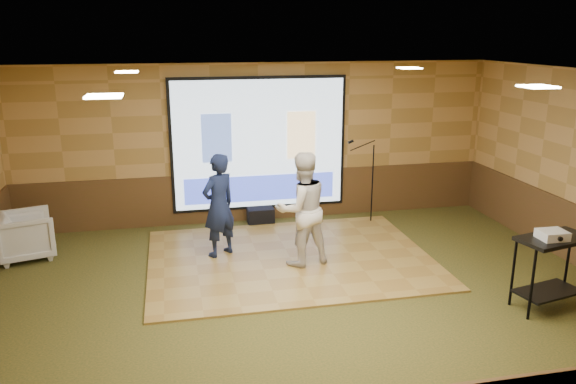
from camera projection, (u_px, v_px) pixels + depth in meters
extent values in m
plane|color=#283116|center=(301.00, 298.00, 7.71)|extent=(9.00, 9.00, 0.00)
cube|color=#B5884B|center=(259.00, 144.00, 10.59)|extent=(9.00, 0.04, 3.00)
cube|color=#B5884B|center=(415.00, 326.00, 4.01)|extent=(9.00, 0.04, 3.00)
cube|color=silver|center=(303.00, 77.00, 6.89)|extent=(9.00, 7.00, 0.04)
cube|color=#4D3919|center=(260.00, 196.00, 10.85)|extent=(9.00, 0.04, 0.95)
cube|color=black|center=(259.00, 144.00, 10.54)|extent=(3.32, 0.03, 2.52)
cube|color=silver|center=(260.00, 144.00, 10.52)|extent=(3.20, 0.02, 2.40)
cube|color=#41568F|center=(217.00, 138.00, 10.30)|extent=(0.55, 0.01, 0.90)
cube|color=#DDBB80|center=(301.00, 135.00, 10.62)|extent=(0.55, 0.01, 0.90)
cube|color=blue|center=(260.00, 188.00, 10.74)|extent=(2.88, 0.01, 0.50)
cube|color=beige|center=(127.00, 72.00, 8.15)|extent=(0.32, 0.32, 0.02)
cube|color=beige|center=(409.00, 68.00, 9.03)|extent=(0.32, 0.32, 0.02)
cube|color=beige|center=(104.00, 96.00, 5.04)|extent=(0.32, 0.32, 0.02)
cube|color=beige|center=(538.00, 87.00, 5.93)|extent=(0.32, 0.32, 0.02)
cube|color=olive|center=(290.00, 258.00, 9.04)|extent=(4.47, 3.41, 0.03)
imported|color=#141D3F|center=(219.00, 205.00, 8.93)|extent=(0.73, 0.68, 1.68)
imported|color=silver|center=(302.00, 209.00, 8.58)|extent=(0.99, 0.85, 1.78)
cylinder|color=black|center=(532.00, 285.00, 7.02)|extent=(0.04, 0.04, 0.96)
cylinder|color=black|center=(513.00, 272.00, 7.40)|extent=(0.04, 0.04, 0.96)
cylinder|color=black|center=(567.00, 267.00, 7.57)|extent=(0.04, 0.04, 0.96)
cube|color=black|center=(555.00, 239.00, 7.16)|extent=(0.96, 0.51, 0.05)
cube|color=black|center=(548.00, 291.00, 7.36)|extent=(0.86, 0.45, 0.03)
cube|color=silver|center=(552.00, 235.00, 7.07)|extent=(0.34, 0.28, 0.11)
cylinder|color=black|center=(371.00, 222.00, 10.81)|extent=(0.26, 0.26, 0.02)
cylinder|color=black|center=(372.00, 184.00, 10.61)|extent=(0.02, 0.02, 1.51)
cylinder|color=black|center=(363.00, 146.00, 10.36)|extent=(0.48, 0.02, 0.19)
cylinder|color=black|center=(351.00, 142.00, 10.29)|extent=(0.11, 0.05, 0.08)
imported|color=gray|center=(26.00, 235.00, 9.02)|extent=(1.02, 1.01, 0.76)
cube|color=black|center=(261.00, 216.00, 10.70)|extent=(0.50, 0.34, 0.31)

